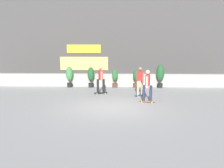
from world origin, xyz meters
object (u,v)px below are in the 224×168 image
(potted_plant_1, at_px, (91,76))
(skater_by_wall_left, at_px, (101,78))
(potted_plant_3, at_px, (136,78))
(skater_by_wall_right, at_px, (147,85))
(potted_plant_4, at_px, (160,74))
(potted_plant_0, at_px, (69,75))
(potted_plant_2, at_px, (115,78))
(skater_mid_plaza, at_px, (140,80))

(potted_plant_1, bearing_deg, skater_by_wall_left, -69.08)
(potted_plant_3, bearing_deg, skater_by_wall_right, -85.92)
(potted_plant_4, bearing_deg, potted_plant_3, 180.00)
(potted_plant_0, bearing_deg, skater_by_wall_right, -41.67)
(potted_plant_2, height_order, skater_by_wall_right, skater_by_wall_right)
(potted_plant_4, xyz_separation_m, skater_by_wall_left, (-3.94, -2.26, 0.01))
(potted_plant_0, distance_m, potted_plant_2, 3.19)
(potted_plant_2, bearing_deg, potted_plant_4, -0.00)
(skater_by_wall_left, distance_m, skater_by_wall_right, 3.35)
(potted_plant_1, height_order, potted_plant_4, potted_plant_4)
(skater_mid_plaza, height_order, skater_by_wall_left, same)
(potted_plant_3, height_order, skater_mid_plaza, skater_mid_plaza)
(potted_plant_1, distance_m, skater_by_wall_left, 2.42)
(potted_plant_2, height_order, skater_by_wall_left, skater_by_wall_left)
(potted_plant_1, relative_size, skater_by_wall_left, 0.83)
(potted_plant_2, relative_size, potted_plant_3, 1.01)
(skater_mid_plaza, height_order, skater_by_wall_right, same)
(skater_mid_plaza, xyz_separation_m, skater_by_wall_left, (-2.33, 0.50, 0.00))
(skater_mid_plaza, bearing_deg, skater_by_wall_left, 167.94)
(skater_mid_plaza, bearing_deg, potted_plant_4, 59.77)
(potted_plant_1, relative_size, skater_by_wall_right, 0.83)
(potted_plant_0, distance_m, potted_plant_4, 6.31)
(potted_plant_0, height_order, potted_plant_2, potted_plant_0)
(potted_plant_0, relative_size, skater_mid_plaza, 0.85)
(potted_plant_0, xyz_separation_m, potted_plant_4, (6.31, 0.00, 0.10))
(skater_by_wall_right, bearing_deg, skater_by_wall_left, 140.27)
(skater_by_wall_right, bearing_deg, potted_plant_4, 72.78)
(potted_plant_0, relative_size, potted_plant_3, 1.16)
(potted_plant_1, xyz_separation_m, potted_plant_2, (1.68, 0.00, -0.12))
(potted_plant_2, distance_m, skater_mid_plaza, 3.16)
(potted_plant_1, bearing_deg, potted_plant_0, 180.00)
(potted_plant_3, distance_m, potted_plant_4, 1.70)
(potted_plant_0, xyz_separation_m, skater_by_wall_left, (2.37, -2.26, 0.10))
(skater_mid_plaza, xyz_separation_m, skater_by_wall_right, (0.24, -1.64, 0.00))
(skater_mid_plaza, bearing_deg, potted_plant_0, 149.61)
(potted_plant_2, distance_m, potted_plant_4, 3.14)
(potted_plant_4, bearing_deg, skater_by_wall_left, -150.16)
(potted_plant_1, xyz_separation_m, skater_by_wall_left, (0.86, -2.26, 0.13))
(skater_by_wall_left, xyz_separation_m, skater_by_wall_right, (2.58, -2.14, 0.00))
(potted_plant_4, height_order, skater_by_wall_right, skater_by_wall_right)
(potted_plant_1, distance_m, skater_mid_plaza, 4.23)
(potted_plant_1, distance_m, potted_plant_3, 3.13)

